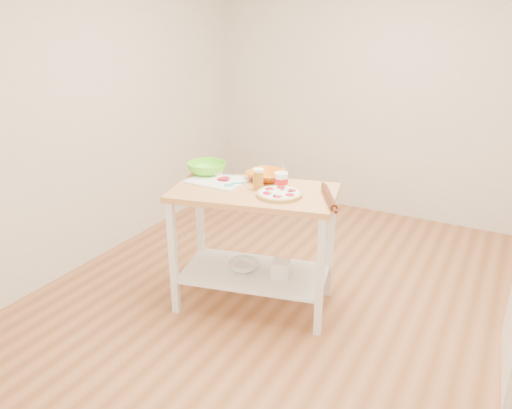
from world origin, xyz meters
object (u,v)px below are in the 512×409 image
object	(u,v)px
beer_pint	(258,179)
rolling_pin	(329,197)
pizza	(279,194)
yogurt_tub	(281,181)
shelf_bin	(281,269)
green_bowl	(207,168)
cutting_board	(218,180)
knife	(212,174)
prep_island	(254,224)
spatula	(234,184)
shelf_glass_bowl	(244,266)
orange_bowl	(266,176)

from	to	relation	value
beer_pint	rolling_pin	distance (m)	0.51
pizza	rolling_pin	xyz separation A→B (m)	(0.32, 0.07, 0.01)
yogurt_tub	shelf_bin	world-z (taller)	yogurt_tub
green_bowl	yogurt_tub	world-z (taller)	yogurt_tub
cutting_board	knife	xyz separation A→B (m)	(-0.11, 0.09, 0.01)
pizza	beer_pint	distance (m)	0.20
pizza	shelf_bin	bearing A→B (deg)	95.04
pizza	knife	size ratio (longest dim) A/B	1.18
pizza	prep_island	bearing A→B (deg)	173.18
prep_island	beer_pint	xyz separation A→B (m)	(0.02, 0.02, 0.33)
pizza	rolling_pin	bearing A→B (deg)	12.99
pizza	cutting_board	size ratio (longest dim) A/B	0.76
rolling_pin	yogurt_tub	bearing A→B (deg)	170.22
shelf_bin	spatula	bearing A→B (deg)	-174.29
knife	shelf_glass_bowl	xyz separation A→B (m)	(0.34, -0.13, -0.62)
pizza	knife	world-z (taller)	pizza
prep_island	shelf_bin	size ratio (longest dim) A/B	10.25
spatula	beer_pint	xyz separation A→B (m)	(0.18, 0.02, 0.06)
knife	rolling_pin	world-z (taller)	rolling_pin
cutting_board	rolling_pin	world-z (taller)	rolling_pin
shelf_bin	prep_island	bearing A→B (deg)	-169.87
pizza	spatula	size ratio (longest dim) A/B	2.25
spatula	green_bowl	distance (m)	0.35
orange_bowl	green_bowl	bearing A→B (deg)	-168.68
shelf_glass_bowl	pizza	bearing A→B (deg)	-3.01
prep_island	orange_bowl	size ratio (longest dim) A/B	4.55
spatula	rolling_pin	distance (m)	0.69
rolling_pin	cutting_board	bearing A→B (deg)	-179.26
cutting_board	spatula	xyz separation A→B (m)	(0.16, -0.04, 0.01)
spatula	beer_pint	world-z (taller)	beer_pint
rolling_pin	knife	bearing A→B (deg)	175.53
prep_island	yogurt_tub	bearing A→B (deg)	37.41
prep_island	spatula	world-z (taller)	spatula
spatula	beer_pint	distance (m)	0.19
spatula	knife	xyz separation A→B (m)	(-0.26, 0.12, 0.00)
pizza	rolling_pin	world-z (taller)	same
pizza	cutting_board	bearing A→B (deg)	173.12
prep_island	spatula	xyz separation A→B (m)	(-0.16, -0.00, 0.27)
knife	cutting_board	bearing A→B (deg)	-57.18
orange_bowl	shelf_bin	size ratio (longest dim) A/B	2.25
spatula	rolling_pin	size ratio (longest dim) A/B	0.34
orange_bowl	beer_pint	distance (m)	0.22
yogurt_tub	prep_island	bearing A→B (deg)	-142.59
pizza	shelf_bin	world-z (taller)	pizza
beer_pint	rolling_pin	world-z (taller)	beer_pint
pizza	yogurt_tub	bearing A→B (deg)	111.34
spatula	shelf_glass_bowl	bearing A→B (deg)	-48.23
cutting_board	shelf_glass_bowl	bearing A→B (deg)	-11.32
green_bowl	shelf_glass_bowl	distance (m)	0.78
green_bowl	beer_pint	distance (m)	0.52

